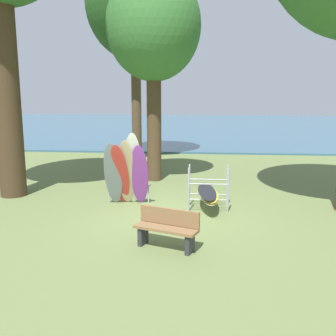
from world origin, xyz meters
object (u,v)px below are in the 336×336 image
object	(u,v)px
leaning_board_pile	(126,173)
park_bench	(167,228)
tree_mid_behind	(153,28)
board_storage_rack	(208,193)
tree_far_left_back	(135,3)

from	to	relation	value
leaning_board_pile	park_bench	xyz separation A→B (m)	(1.48, -3.09, -0.54)
tree_mid_behind	leaning_board_pile	world-z (taller)	tree_mid_behind
leaning_board_pile	board_storage_rack	bearing A→B (deg)	-2.08
tree_mid_behind	board_storage_rack	world-z (taller)	tree_mid_behind
tree_far_left_back	board_storage_rack	distance (m)	11.48
board_storage_rack	tree_far_left_back	bearing A→B (deg)	112.48
board_storage_rack	leaning_board_pile	bearing A→B (deg)	177.92
park_bench	leaning_board_pile	bearing A→B (deg)	115.57
tree_far_left_back	leaning_board_pile	bearing A→B (deg)	-82.57
tree_mid_behind	tree_far_left_back	size ratio (longest dim) A/B	0.75
tree_far_left_back	tree_mid_behind	bearing A→B (deg)	-72.89
tree_far_left_back	park_bench	world-z (taller)	tree_far_left_back
board_storage_rack	park_bench	distance (m)	3.14
tree_mid_behind	leaning_board_pile	distance (m)	5.81
board_storage_rack	tree_mid_behind	bearing A→B (deg)	118.93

